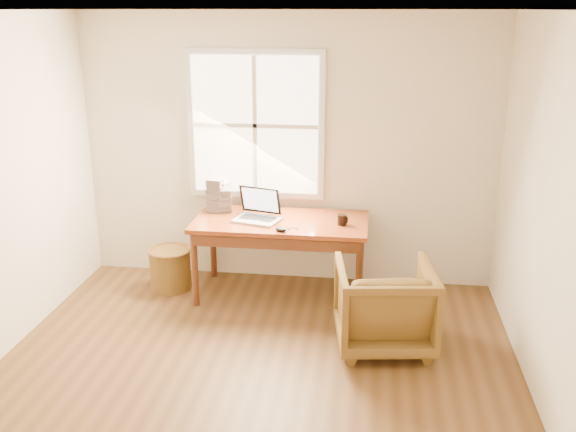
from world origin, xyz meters
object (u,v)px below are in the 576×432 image
(wicker_stool, at_px, (170,269))
(laptop, at_px, (257,206))
(desk, at_px, (281,222))
(armchair, at_px, (384,306))
(coffee_mug, at_px, (342,220))
(cd_stack_a, at_px, (221,195))

(wicker_stool, bearing_deg, laptop, -4.47)
(desk, relative_size, wicker_stool, 4.06)
(desk, distance_m, armchair, 1.34)
(desk, xyz_separation_m, laptop, (-0.21, -0.07, 0.16))
(wicker_stool, height_order, coffee_mug, coffee_mug)
(laptop, bearing_deg, desk, 33.50)
(laptop, bearing_deg, armchair, -18.42)
(wicker_stool, xyz_separation_m, coffee_mug, (1.65, -0.07, 0.60))
(desk, xyz_separation_m, wicker_stool, (-1.09, 0.00, -0.53))
(desk, distance_m, cd_stack_a, 0.69)
(desk, xyz_separation_m, coffee_mug, (0.57, -0.07, 0.07))
(armchair, distance_m, laptop, 1.51)
(cd_stack_a, bearing_deg, coffee_mug, -15.20)
(laptop, height_order, cd_stack_a, laptop)
(coffee_mug, xyz_separation_m, cd_stack_a, (-1.18, 0.32, 0.09))
(cd_stack_a, bearing_deg, armchair, -35.10)
(armchair, xyz_separation_m, coffee_mug, (-0.39, 0.78, 0.45))
(coffee_mug, bearing_deg, armchair, -80.06)
(wicker_stool, distance_m, cd_stack_a, 0.88)
(armchair, relative_size, laptop, 1.93)
(armchair, bearing_deg, desk, -49.79)
(desk, height_order, coffee_mug, coffee_mug)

